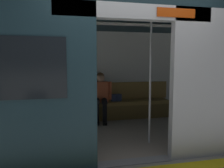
{
  "coord_description": "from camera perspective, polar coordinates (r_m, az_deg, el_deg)",
  "views": [
    {
      "loc": [
        0.94,
        2.8,
        1.45
      ],
      "look_at": [
        0.04,
        -1.3,
        1.0
      ],
      "focal_mm": 34.17,
      "sensor_mm": 36.0,
      "label": 1
    }
  ],
  "objects": [
    {
      "name": "grab_pole_door",
      "position": [
        3.38,
        -4.5,
        0.03
      ],
      "size": [
        0.04,
        0.04,
        2.18
      ],
      "primitive_type": "cylinder",
      "color": "silver",
      "rests_on": "ground_plane"
    },
    {
      "name": "ground_plane",
      "position": [
        3.29,
        5.93,
        -20.0
      ],
      "size": [
        60.0,
        60.0,
        0.0
      ],
      "primitive_type": "plane",
      "color": "gray"
    },
    {
      "name": "person_seated",
      "position": [
        5.19,
        -3.1,
        -2.52
      ],
      "size": [
        0.55,
        0.71,
        1.17
      ],
      "color": "#CC5933",
      "rests_on": "ground_plane"
    },
    {
      "name": "book",
      "position": [
        5.31,
        -6.96,
        -4.64
      ],
      "size": [
        0.23,
        0.26,
        0.03
      ],
      "primitive_type": "cube",
      "rotation": [
        0.0,
        0.0,
        -0.48
      ],
      "color": "silver",
      "rests_on": "bench_seat"
    },
    {
      "name": "handbag",
      "position": [
        5.39,
        1.11,
        -3.67
      ],
      "size": [
        0.26,
        0.15,
        0.17
      ],
      "color": "#262D4C",
      "rests_on": "bench_seat"
    },
    {
      "name": "train_car",
      "position": [
        4.15,
        -0.38,
        7.47
      ],
      "size": [
        6.4,
        2.83,
        2.32
      ],
      "color": "silver",
      "rests_on": "ground_plane"
    },
    {
      "name": "bench_seat",
      "position": [
        5.32,
        -1.87,
        -5.87
      ],
      "size": [
        3.32,
        0.44,
        0.45
      ],
      "color": "olive",
      "rests_on": "ground_plane"
    },
    {
      "name": "grab_pole_far",
      "position": [
        3.73,
        10.17,
        0.52
      ],
      "size": [
        0.04,
        0.04,
        2.18
      ],
      "primitive_type": "cylinder",
      "color": "silver",
      "rests_on": "ground_plane"
    }
  ]
}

